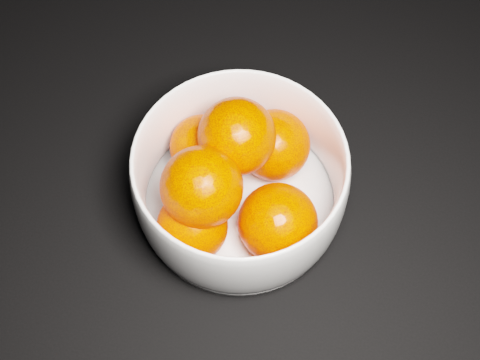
# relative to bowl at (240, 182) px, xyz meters

# --- Properties ---
(ground) EXTENTS (3.00, 3.00, 0.00)m
(ground) POSITION_rel_bowl_xyz_m (-0.19, 0.08, -0.05)
(ground) COLOR black
(ground) RESTS_ON ground
(bowl) EXTENTS (0.20, 0.20, 0.09)m
(bowl) POSITION_rel_bowl_xyz_m (0.00, 0.00, 0.00)
(bowl) COLOR white
(bowl) RESTS_ON ground
(orange_pile) EXTENTS (0.15, 0.17, 0.11)m
(orange_pile) POSITION_rel_bowl_xyz_m (-0.00, -0.00, 0.01)
(orange_pile) COLOR #FF3A00
(orange_pile) RESTS_ON bowl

